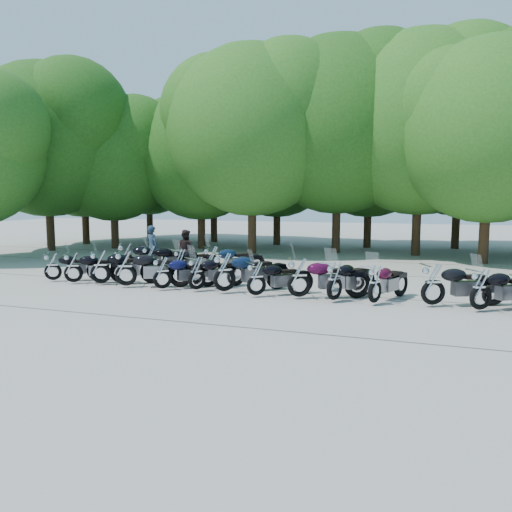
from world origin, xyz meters
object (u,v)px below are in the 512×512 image
(motorcycle_0, at_px, (53,265))
(motorcycle_16, at_px, (181,261))
(motorcycle_10, at_px, (375,283))
(motorcycle_12, at_px, (481,288))
(motorcycle_2, at_px, (101,265))
(motorcycle_3, at_px, (126,267))
(motorcycle_17, at_px, (212,260))
(motorcycle_5, at_px, (197,272))
(motorcycle_8, at_px, (299,276))
(motorcycle_14, at_px, (127,256))
(motorcycle_4, at_px, (162,272))
(motorcycle_7, at_px, (256,277))
(rider_0, at_px, (152,247))
(motorcycle_15, at_px, (150,258))
(rider_1, at_px, (186,250))
(motorcycle_6, at_px, (225,271))
(motorcycle_9, at_px, (335,279))
(motorcycle_1, at_px, (73,266))
(motorcycle_11, at_px, (433,283))

(motorcycle_0, relative_size, motorcycle_16, 0.98)
(motorcycle_10, bearing_deg, motorcycle_12, -157.12)
(motorcycle_2, bearing_deg, motorcycle_10, -121.77)
(motorcycle_3, relative_size, motorcycle_17, 1.03)
(motorcycle_5, xyz_separation_m, motorcycle_12, (8.21, -0.20, 0.02))
(motorcycle_8, xyz_separation_m, motorcycle_14, (-7.51, 2.53, -0.00))
(motorcycle_0, height_order, motorcycle_4, motorcycle_4)
(motorcycle_14, distance_m, motorcycle_16, 2.32)
(motorcycle_17, bearing_deg, motorcycle_7, -178.50)
(motorcycle_4, height_order, rider_0, rider_0)
(motorcycle_0, height_order, motorcycle_15, motorcycle_15)
(motorcycle_16, bearing_deg, rider_1, -45.93)
(motorcycle_4, height_order, motorcycle_5, motorcycle_5)
(motorcycle_0, distance_m, rider_1, 5.12)
(motorcycle_2, relative_size, motorcycle_3, 0.96)
(motorcycle_16, bearing_deg, motorcycle_2, 78.16)
(motorcycle_6, height_order, motorcycle_10, motorcycle_6)
(motorcycle_12, bearing_deg, motorcycle_5, 54.32)
(motorcycle_8, height_order, motorcycle_9, motorcycle_8)
(motorcycle_9, relative_size, rider_1, 1.39)
(motorcycle_0, xyz_separation_m, motorcycle_3, (3.12, -0.19, 0.12))
(motorcycle_8, bearing_deg, motorcycle_17, 33.01)
(motorcycle_1, bearing_deg, motorcycle_10, -119.92)
(motorcycle_5, xyz_separation_m, motorcycle_6, (0.96, -0.03, 0.10))
(motorcycle_1, height_order, motorcycle_4, motorcycle_1)
(motorcycle_8, distance_m, motorcycle_11, 3.69)
(motorcycle_8, relative_size, motorcycle_17, 1.01)
(motorcycle_9, distance_m, rider_1, 8.04)
(rider_1, bearing_deg, motorcycle_4, 122.05)
(motorcycle_1, relative_size, rider_1, 1.31)
(motorcycle_10, bearing_deg, motorcycle_2, 21.56)
(motorcycle_3, distance_m, motorcycle_4, 1.37)
(motorcycle_4, height_order, motorcycle_7, motorcycle_4)
(motorcycle_14, bearing_deg, motorcycle_6, -142.42)
(motorcycle_2, height_order, motorcycle_7, motorcycle_2)
(motorcycle_14, relative_size, motorcycle_17, 1.01)
(motorcycle_17, bearing_deg, motorcycle_6, 168.58)
(motorcycle_11, xyz_separation_m, motorcycle_15, (-10.25, 2.54, -0.04))
(motorcycle_4, relative_size, motorcycle_17, 0.90)
(motorcycle_5, distance_m, motorcycle_8, 3.36)
(motorcycle_11, relative_size, rider_0, 1.32)
(motorcycle_12, bearing_deg, motorcycle_7, 56.27)
(motorcycle_15, bearing_deg, motorcycle_3, 147.75)
(motorcycle_3, bearing_deg, rider_1, -23.34)
(motorcycle_0, relative_size, motorcycle_11, 0.86)
(motorcycle_12, bearing_deg, motorcycle_3, 55.62)
(motorcycle_0, xyz_separation_m, motorcycle_15, (2.40, 2.55, 0.05))
(motorcycle_5, height_order, motorcycle_12, motorcycle_12)
(motorcycle_10, bearing_deg, motorcycle_4, 22.64)
(motorcycle_2, distance_m, rider_1, 4.21)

